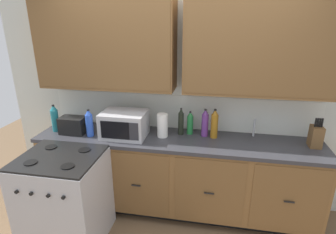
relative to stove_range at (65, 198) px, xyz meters
name	(u,v)px	position (x,y,z in m)	size (l,w,h in m)	color
ground_plane	(172,226)	(1.03, 0.33, -0.47)	(8.00, 8.00, 0.00)	brown
wall_unit	(181,67)	(1.03, 0.83, 1.21)	(4.28, 0.40, 2.55)	silver
counter_run	(176,174)	(1.03, 0.63, 0.01)	(3.11, 0.64, 0.93)	black
stove_range	(65,198)	(0.00, 0.00, 0.00)	(0.76, 0.68, 0.95)	#B7B7BC
microwave	(124,124)	(0.45, 0.58, 0.60)	(0.48, 0.37, 0.28)	#B7B7BC
toaster	(73,125)	(-0.15, 0.56, 0.56)	(0.28, 0.18, 0.19)	black
knife_block	(316,136)	(2.44, 0.68, 0.58)	(0.11, 0.14, 0.31)	brown
sink_faucet	(254,128)	(1.85, 0.84, 0.56)	(0.02, 0.02, 0.20)	#B2B5BA
paper_towel_roll	(162,125)	(0.87, 0.65, 0.59)	(0.12, 0.12, 0.26)	white
bottle_teal	(55,118)	(-0.38, 0.59, 0.62)	(0.08, 0.08, 0.32)	#1E707A
bottle_violet	(205,123)	(1.32, 0.75, 0.61)	(0.08, 0.08, 0.31)	#663384
bottle_blue	(89,123)	(0.07, 0.52, 0.61)	(0.08, 0.08, 0.31)	blue
bottle_amber	(214,124)	(1.42, 0.72, 0.62)	(0.08, 0.08, 0.33)	#9E6619
bottle_green	(190,123)	(1.15, 0.78, 0.59)	(0.07, 0.07, 0.26)	#237A38
bottle_dark	(181,122)	(1.06, 0.75, 0.61)	(0.06, 0.06, 0.31)	black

